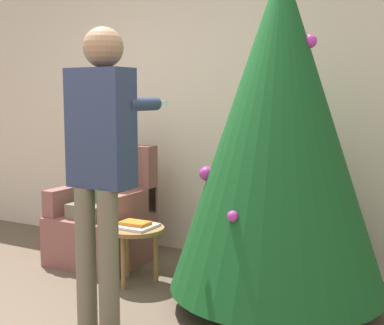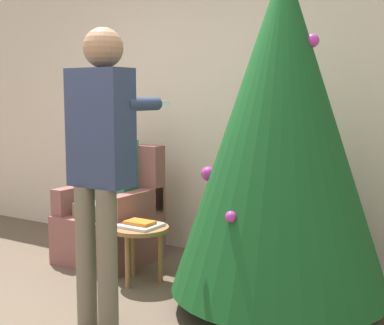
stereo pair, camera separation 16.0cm
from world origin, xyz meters
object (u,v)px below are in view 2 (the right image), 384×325
(person_standing, at_px, (101,152))
(side_stool, at_px, (140,235))
(armchair, at_px, (112,221))
(christmas_tree, at_px, (281,129))
(person_seated, at_px, (109,183))

(person_standing, relative_size, side_stool, 4.12)
(armchair, xyz_separation_m, side_stool, (0.54, -0.32, 0.03))
(christmas_tree, xyz_separation_m, person_standing, (-0.78, -0.80, -0.12))
(christmas_tree, height_order, person_standing, christmas_tree)
(armchair, height_order, person_standing, person_standing)
(christmas_tree, height_order, side_stool, christmas_tree)
(armchair, bearing_deg, side_stool, -30.56)
(person_seated, distance_m, person_standing, 1.38)
(person_seated, bearing_deg, side_stool, -28.25)
(armchair, xyz_separation_m, person_standing, (0.83, -1.05, 0.73))
(armchair, height_order, person_seated, person_seated)
(armchair, bearing_deg, person_seated, -90.00)
(christmas_tree, xyz_separation_m, armchair, (-1.61, 0.25, -0.84))
(person_standing, bearing_deg, side_stool, 111.61)
(christmas_tree, relative_size, person_seated, 1.82)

